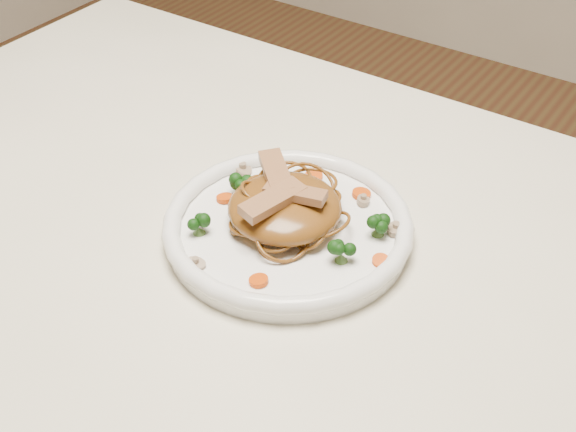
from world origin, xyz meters
The scene contains 19 objects.
table centered at (0.00, 0.00, 0.65)m, with size 1.20×0.80×0.75m.
plate centered at (0.04, 0.02, 0.76)m, with size 0.27×0.27×0.02m, color white.
noodle_mound centered at (0.03, 0.02, 0.79)m, with size 0.13×0.13×0.04m, color brown.
chicken_a centered at (0.05, 0.02, 0.81)m, with size 0.07×0.02×0.01m, color tan.
chicken_b centered at (0.01, 0.04, 0.81)m, with size 0.08×0.03×0.01m, color tan.
chicken_c centered at (0.03, 0.00, 0.81)m, with size 0.08×0.02×0.01m, color tan.
broccoli_0 centered at (0.13, 0.06, 0.78)m, with size 0.03×0.03×0.03m, color #133C0C, non-canonical shape.
broccoli_1 centered at (-0.04, 0.04, 0.78)m, with size 0.03×0.03×0.03m, color #133C0C, non-canonical shape.
broccoli_2 centered at (-0.03, -0.05, 0.78)m, with size 0.02×0.02×0.03m, color #133C0C, non-canonical shape.
broccoli_3 centered at (0.12, 0.00, 0.78)m, with size 0.03×0.03×0.03m, color #133C0C, non-canonical shape.
carrot_0 centered at (0.08, 0.11, 0.77)m, with size 0.02×0.02×0.01m, color #CD3C07.
carrot_1 centered at (-0.05, 0.02, 0.77)m, with size 0.02×0.02×0.01m, color #CD3C07.
carrot_2 centered at (0.15, 0.02, 0.77)m, with size 0.02×0.02×0.01m, color #CD3C07.
carrot_3 centered at (0.02, 0.11, 0.77)m, with size 0.02×0.02×0.01m, color #CD3C07.
carrot_4 centered at (0.07, -0.07, 0.77)m, with size 0.02×0.02×0.01m, color #CD3C07.
mushroom_0 centered at (0.00, -0.09, 0.77)m, with size 0.02×0.02×0.01m, color tan.
mushroom_1 centered at (0.14, 0.08, 0.77)m, with size 0.03×0.03×0.01m, color tan.
mushroom_2 centered at (-0.06, 0.08, 0.77)m, with size 0.03×0.03×0.01m, color tan.
mushroom_3 centered at (0.09, 0.10, 0.77)m, with size 0.02×0.02×0.01m, color tan.
Camera 1 is at (0.41, -0.53, 1.30)m, focal length 48.30 mm.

